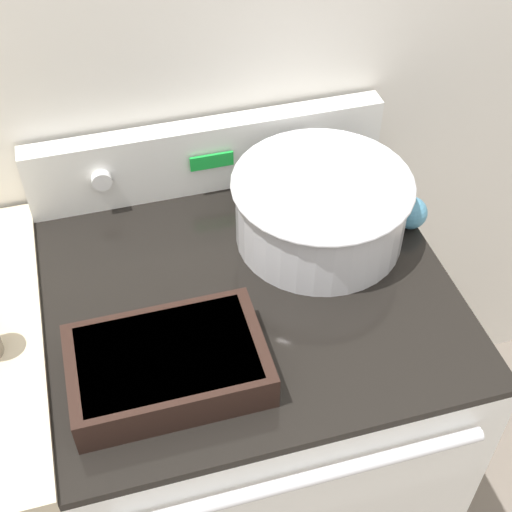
% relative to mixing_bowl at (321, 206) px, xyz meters
% --- Properties ---
extents(kitchen_wall, '(8.00, 0.05, 2.50)m').
position_rel_mixing_bowl_xyz_m(kitchen_wall, '(-0.17, 0.28, 0.25)').
color(kitchen_wall, silver).
rests_on(kitchen_wall, ground_plane).
extents(stove_range, '(0.74, 0.70, 0.92)m').
position_rel_mixing_bowl_xyz_m(stove_range, '(-0.17, -0.10, -0.54)').
color(stove_range, white).
rests_on(stove_range, ground_plane).
extents(control_panel, '(0.74, 0.07, 0.16)m').
position_rel_mixing_bowl_xyz_m(control_panel, '(-0.17, 0.22, -0.00)').
color(control_panel, white).
rests_on(control_panel, stove_range).
extents(mixing_bowl, '(0.34, 0.34, 0.14)m').
position_rel_mixing_bowl_xyz_m(mixing_bowl, '(0.00, 0.00, 0.00)').
color(mixing_bowl, silver).
rests_on(mixing_bowl, stove_range).
extents(casserole_dish, '(0.32, 0.20, 0.07)m').
position_rel_mixing_bowl_xyz_m(casserole_dish, '(-0.35, -0.26, -0.04)').
color(casserole_dish, black).
rests_on(casserole_dish, stove_range).
extents(ladle, '(0.07, 0.31, 0.07)m').
position_rel_mixing_bowl_xyz_m(ladle, '(0.19, 0.01, -0.05)').
color(ladle, teal).
rests_on(ladle, stove_range).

